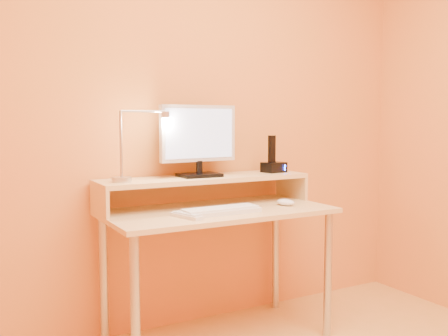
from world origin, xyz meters
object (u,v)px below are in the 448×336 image
monitor_panel (198,133)px  mouse (286,202)px  lamp_base (122,180)px  remote_control (186,216)px  phone_dock (274,167)px  keyboard (221,211)px

monitor_panel → mouse: bearing=-33.3°
lamp_base → remote_control: size_ratio=0.52×
phone_dock → mouse: phone_dock is taller
phone_dock → remote_control: phone_dock is taller
monitor_panel → mouse: 0.61m
monitor_panel → phone_dock: (0.50, -0.01, -0.21)m
monitor_panel → phone_dock: 0.54m
monitor_panel → keyboard: size_ratio=1.09×
mouse → keyboard: bearing=164.5°
mouse → remote_control: size_ratio=0.56×
phone_dock → remote_control: 0.79m
monitor_panel → remote_control: 0.54m
lamp_base → remote_control: 0.39m
lamp_base → phone_dock: bearing=1.8°
lamp_base → keyboard: (0.43, -0.24, -0.16)m
phone_dock → keyboard: size_ratio=0.31×
monitor_panel → remote_control: monitor_panel is taller
phone_dock → mouse: (-0.08, -0.23, -0.17)m
keyboard → remote_control: (-0.20, -0.02, -0.00)m
lamp_base → monitor_panel: bearing=5.1°
mouse → monitor_panel: bearing=128.6°
monitor_panel → keyboard: monitor_panel is taller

